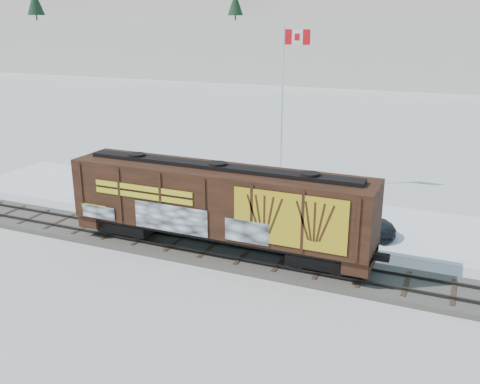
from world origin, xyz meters
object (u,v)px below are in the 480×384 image
at_px(hopper_railcar, 218,203).
at_px(car_white, 225,200).
at_px(car_silver, 212,198).
at_px(flagpole, 283,132).
at_px(car_dark, 349,220).

xyz_separation_m(hopper_railcar, car_white, (-2.69, 6.48, -2.21)).
bearing_deg(hopper_railcar, car_silver, 118.97).
bearing_deg(flagpole, hopper_railcar, -86.02).
distance_m(hopper_railcar, car_silver, 7.72).
bearing_deg(car_white, hopper_railcar, -151.37).
relative_size(hopper_railcar, car_silver, 3.86).
bearing_deg(car_white, flagpole, -11.12).
height_order(hopper_railcar, flagpole, flagpole).
bearing_deg(flagpole, car_silver, -114.69).
xyz_separation_m(flagpole, car_dark, (6.42, -6.70, -3.40)).
xyz_separation_m(hopper_railcar, car_dark, (5.56, 5.70, -2.10)).
xyz_separation_m(flagpole, car_silver, (-2.72, -5.93, -3.47)).
relative_size(car_silver, car_white, 1.02).
height_order(flagpole, car_white, flagpole).
height_order(car_white, car_dark, car_dark).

